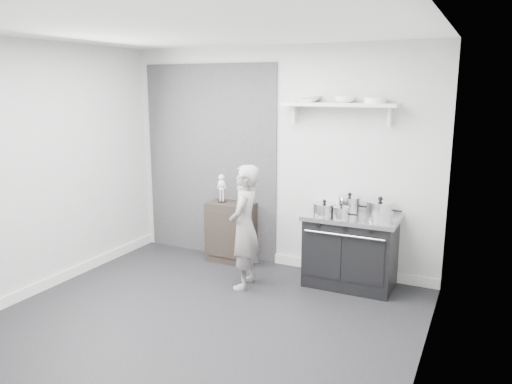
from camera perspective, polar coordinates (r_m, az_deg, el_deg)
ground at (r=5.01m, az=-6.10°, el=-14.37°), size 4.00×4.00×0.00m
room_shell at (r=4.70m, az=-6.52°, el=4.81°), size 4.02×3.62×2.71m
wall_shelf at (r=5.71m, az=9.48°, el=9.72°), size 1.30×0.26×0.24m
stove at (r=5.74m, az=10.74°, el=-6.56°), size 1.02×0.64×0.82m
side_cabinet at (r=6.43m, az=-2.86°, el=-4.59°), size 0.59×0.35×0.77m
child at (r=5.52m, az=-1.33°, el=-4.03°), size 0.41×0.55×1.39m
pot_front_left at (r=5.57m, az=7.81°, el=-1.95°), size 0.33×0.25×0.18m
pot_back_left at (r=5.73m, az=10.62°, el=-1.40°), size 0.34×0.26×0.23m
pot_back_right at (r=5.65m, az=13.98°, el=-1.83°), size 0.39×0.31×0.22m
pot_front_center at (r=5.46m, az=9.72°, el=-2.33°), size 0.27×0.18×0.16m
skeleton_full at (r=6.35m, az=-3.95°, el=0.67°), size 0.11×0.07×0.41m
skeleton_torso at (r=6.22m, az=-1.70°, el=0.44°), size 0.11×0.07×0.41m
bowl_large at (r=5.82m, az=5.91°, el=10.52°), size 0.30×0.30×0.07m
bowl_small at (r=5.69m, az=10.10°, el=10.35°), size 0.22×0.22×0.07m
plate_stack at (r=5.60m, az=13.47°, el=10.14°), size 0.23×0.23×0.06m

